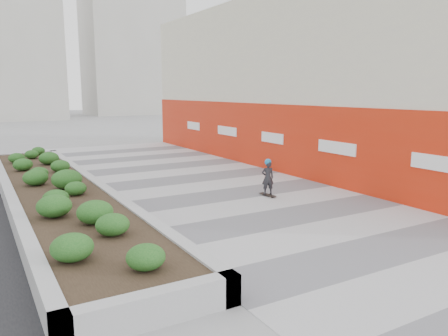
# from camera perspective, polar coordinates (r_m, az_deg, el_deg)

# --- Properties ---
(ground) EXTENTS (160.00, 160.00, 0.00)m
(ground) POSITION_cam_1_polar(r_m,az_deg,el_deg) (11.48, 14.03, -8.37)
(ground) COLOR gray
(ground) RESTS_ON ground
(walkway) EXTENTS (8.00, 36.00, 0.01)m
(walkway) POSITION_cam_1_polar(r_m,az_deg,el_deg) (13.69, 5.26, -5.09)
(walkway) COLOR #A8A8AD
(walkway) RESTS_ON ground
(building) EXTENTS (6.04, 24.08, 8.00)m
(building) POSITION_cam_1_polar(r_m,az_deg,el_deg) (22.25, 11.35, 10.89)
(building) COLOR beige
(building) RESTS_ON ground
(planter) EXTENTS (3.00, 18.00, 0.90)m
(planter) POSITION_cam_1_polar(r_m,az_deg,el_deg) (15.25, -21.21, -2.57)
(planter) COLOR #9E9EA0
(planter) RESTS_ON ground
(distant_bldg_north_r) EXTENTS (14.00, 10.00, 24.00)m
(distant_bldg_north_r) POSITION_cam_1_polar(r_m,az_deg,el_deg) (71.95, -11.96, 16.53)
(distant_bldg_north_r) COLOR #ADAAA3
(distant_bldg_north_r) RESTS_ON ground
(manhole_cover) EXTENTS (0.44, 0.44, 0.01)m
(manhole_cover) POSITION_cam_1_polar(r_m,az_deg,el_deg) (13.97, 6.94, -4.82)
(manhole_cover) COLOR #595654
(manhole_cover) RESTS_ON ground
(skateboarder) EXTENTS (0.49, 0.73, 1.31)m
(skateboarder) POSITION_cam_1_polar(r_m,az_deg,el_deg) (14.91, 5.74, -1.23)
(skateboarder) COLOR beige
(skateboarder) RESTS_ON ground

